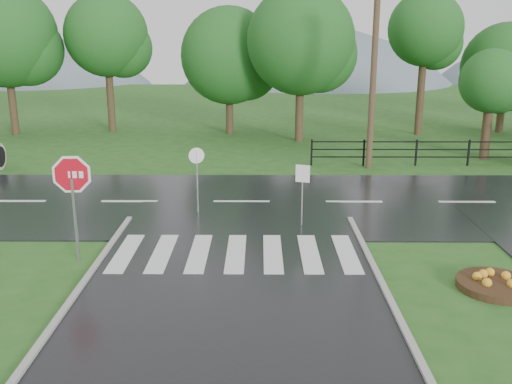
{
  "coord_description": "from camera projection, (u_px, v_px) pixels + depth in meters",
  "views": [
    {
      "loc": [
        0.64,
        -9.44,
        5.77
      ],
      "look_at": [
        0.54,
        6.0,
        1.5
      ],
      "focal_mm": 40.0,
      "sensor_mm": 36.0,
      "label": 1
    }
  ],
  "objects": [
    {
      "name": "treeline",
      "position": [
        266.0,
        136.0,
        33.76
      ],
      "size": [
        83.2,
        5.2,
        10.0
      ],
      "color": "#1A541C",
      "rests_on": "ground"
    },
    {
      "name": "stop_sign",
      "position": [
        72.0,
        185.0,
        14.55
      ],
      "size": [
        1.34,
        0.13,
        3.01
      ],
      "color": "#939399",
      "rests_on": "ground"
    },
    {
      "name": "entrance_tree_left",
      "position": [
        492.0,
        82.0,
        26.46
      ],
      "size": [
        2.97,
        2.97,
        5.18
      ],
      "color": "#3D2B1C",
      "rests_on": "ground"
    },
    {
      "name": "crosswalk",
      "position": [
        236.0,
        253.0,
        15.44
      ],
      "size": [
        6.5,
        2.8,
        0.02
      ],
      "color": "silver",
      "rests_on": "ground"
    },
    {
      "name": "ground",
      "position": [
        225.0,
        355.0,
        10.64
      ],
      "size": [
        120.0,
        120.0,
        0.0
      ],
      "primitive_type": "plane",
      "color": "#27591D",
      "rests_on": "ground"
    },
    {
      "name": "utility_pole_east",
      "position": [
        373.0,
        75.0,
        24.45
      ],
      "size": [
        1.42,
        0.38,
        8.04
      ],
      "color": "#473523",
      "rests_on": "ground"
    },
    {
      "name": "fence_west",
      "position": [
        416.0,
        150.0,
        25.82
      ],
      "size": [
        9.58,
        0.08,
        1.2
      ],
      "color": "black",
      "rests_on": "ground"
    },
    {
      "name": "flower_bed",
      "position": [
        496.0,
        283.0,
        13.37
      ],
      "size": [
        1.81,
        1.81,
        0.36
      ],
      "color": "#332111",
      "rests_on": "ground"
    },
    {
      "name": "reg_sign_small",
      "position": [
        302.0,
        183.0,
        17.35
      ],
      "size": [
        0.43,
        0.14,
        1.97
      ],
      "color": "#939399",
      "rests_on": "ground"
    },
    {
      "name": "hills",
      "position": [
        281.0,
        197.0,
        77.4
      ],
      "size": [
        102.0,
        48.0,
        48.0
      ],
      "color": "slate",
      "rests_on": "ground"
    },
    {
      "name": "reg_sign_round",
      "position": [
        197.0,
        172.0,
        18.67
      ],
      "size": [
        0.5,
        0.18,
        2.24
      ],
      "color": "#939399",
      "rests_on": "ground"
    },
    {
      "name": "main_road",
      "position": [
        242.0,
        203.0,
        20.27
      ],
      "size": [
        90.0,
        8.0,
        0.04
      ],
      "primitive_type": "cube",
      "color": "black",
      "rests_on": "ground"
    }
  ]
}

